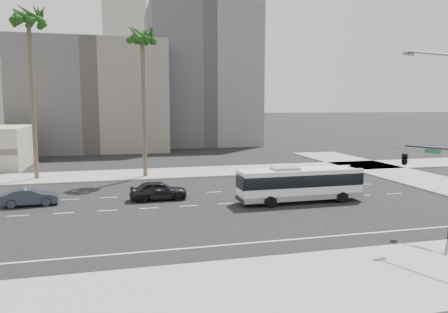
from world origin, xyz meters
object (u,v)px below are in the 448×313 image
object	(u,v)px
city_bus	(300,183)
palm_mid	(28,22)
traffic_signal	(410,159)
car_b	(30,197)
car_a	(158,190)
palm_near	(142,39)

from	to	relation	value
city_bus	palm_mid	world-z (taller)	palm_mid
city_bus	traffic_signal	distance (m)	9.78
car_b	palm_mid	size ratio (longest dim) A/B	0.23
car_a	car_b	world-z (taller)	car_a
palm_mid	car_a	bearing A→B (deg)	-47.69
traffic_signal	car_a	bearing A→B (deg)	113.80
car_a	traffic_signal	bearing A→B (deg)	-132.83
city_bus	palm_near	size ratio (longest dim) A/B	0.63
car_a	palm_near	bearing A→B (deg)	0.59
city_bus	car_b	size ratio (longest dim) A/B	2.44
traffic_signal	palm_near	distance (m)	29.14
palm_mid	car_b	bearing A→B (deg)	-82.60
traffic_signal	palm_mid	size ratio (longest dim) A/B	0.30
car_b	city_bus	bearing A→B (deg)	-105.36
traffic_signal	car_b	bearing A→B (deg)	127.09
city_bus	palm_mid	size ratio (longest dim) A/B	0.57
car_a	palm_mid	distance (m)	22.50
car_a	traffic_signal	xyz separation A→B (m)	(13.87, -12.35, 3.66)
city_bus	palm_near	bearing A→B (deg)	126.72
car_a	car_b	xyz separation A→B (m)	(-9.73, 0.40, -0.11)
car_a	traffic_signal	distance (m)	18.93
traffic_signal	palm_near	xyz separation A→B (m)	(-14.21, 23.44, 9.87)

